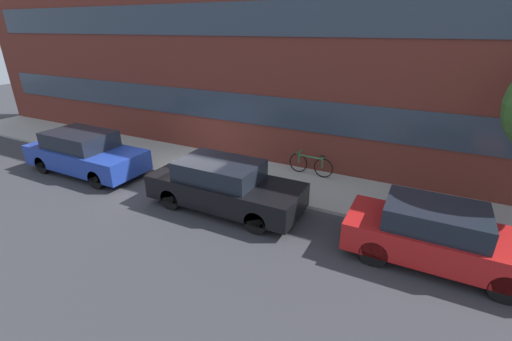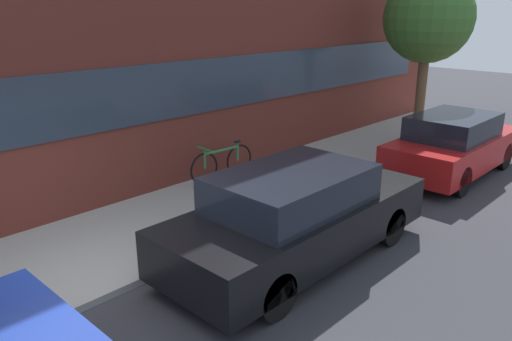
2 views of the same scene
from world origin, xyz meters
TOP-DOWN VIEW (x-y plane):
  - ground_plane at (0.00, 0.00)m, footprint 56.00×56.00m
  - sidewalk_strip at (0.00, 1.35)m, footprint 28.00×2.69m
  - parked_car_black at (2.54, -1.05)m, footprint 4.48×1.73m
  - parked_car_red at (8.05, -1.05)m, footprint 3.94×1.62m
  - bicycle at (4.04, 2.21)m, footprint 1.63×0.44m
  - street_tree at (9.96, 0.74)m, footprint 2.29×2.29m

SIDE VIEW (x-z plane):
  - ground_plane at x=0.00m, z-range 0.00..0.00m
  - sidewalk_strip at x=0.00m, z-range 0.00..0.10m
  - bicycle at x=4.04m, z-range 0.10..0.89m
  - parked_car_red at x=8.05m, z-range 0.00..1.40m
  - parked_car_black at x=2.54m, z-range 0.00..1.44m
  - street_tree at x=9.96m, z-range 1.13..5.53m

